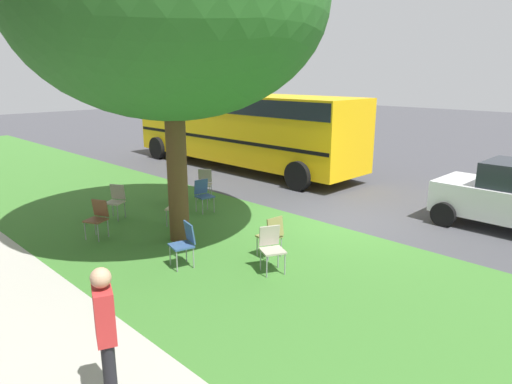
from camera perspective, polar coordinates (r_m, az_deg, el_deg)
name	(u,v)px	position (r m, az deg, el deg)	size (l,w,h in m)	color
ground	(334,222)	(11.69, 9.78, -3.75)	(80.00, 80.00, 0.00)	#424247
grass_verge	(243,257)	(9.40, -1.69, -8.17)	(48.00, 6.00, 0.01)	#3D752D
sidewalk_strip	(12,345)	(7.43, -28.27, -16.59)	(48.00, 2.80, 0.01)	#ADA89E
street_tree	(169,1)	(9.95, -10.82, 22.47)	(6.41, 6.41, 7.42)	brown
chair_0	(175,186)	(13.22, -10.08, 0.72)	(0.59, 0.59, 0.88)	brown
chair_1	(178,205)	(11.32, -9.77, -1.62)	(0.58, 0.58, 0.88)	beige
chair_2	(98,216)	(10.91, -19.27, -2.86)	(0.55, 0.55, 0.88)	brown
chair_3	(185,241)	(8.90, -8.96, -6.12)	(0.51, 0.51, 0.88)	#335184
chair_4	(272,234)	(9.20, 1.98, -5.24)	(0.46, 0.45, 0.88)	olive
chair_5	(116,199)	(12.24, -17.20, -0.83)	(0.56, 0.57, 0.88)	#ADA393
chair_6	(203,193)	(12.34, -6.64, -0.14)	(0.47, 0.47, 0.88)	#335184
chair_7	(205,182)	(13.66, -6.48, 1.31)	(0.59, 0.59, 0.88)	#ADA393
chair_8	(271,245)	(8.58, 1.94, -6.73)	(0.56, 0.55, 0.88)	#ADA393
school_bus	(241,123)	(17.98, -1.94, 8.60)	(10.40, 2.80, 2.88)	yellow
pedestrian_0	(106,333)	(5.38, -18.34, -16.51)	(0.41, 0.32, 1.69)	black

